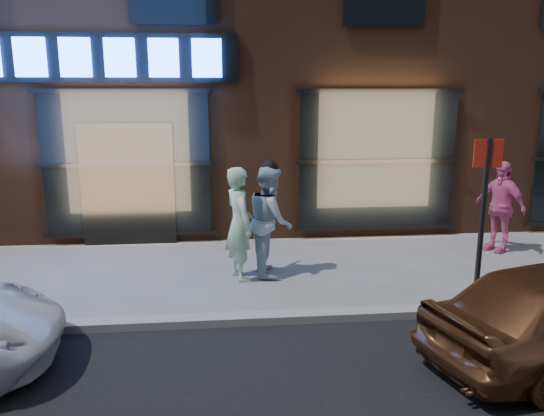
{
  "coord_description": "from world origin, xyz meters",
  "views": [
    {
      "loc": [
        1.81,
        -6.52,
        3.05
      ],
      "look_at": [
        2.61,
        1.6,
        1.2
      ],
      "focal_mm": 35.0,
      "sensor_mm": 36.0,
      "label": 1
    }
  ],
  "objects_px": {
    "passerby": "(500,206)",
    "sign_post": "(483,207)",
    "man_bowtie": "(239,224)",
    "man_cap": "(270,220)"
  },
  "relations": [
    {
      "from": "man_cap",
      "to": "sign_post",
      "type": "xyz_separation_m",
      "value": [
        2.78,
        -1.7,
        0.54
      ]
    },
    {
      "from": "passerby",
      "to": "sign_post",
      "type": "xyz_separation_m",
      "value": [
        -1.67,
        -2.54,
        0.59
      ]
    },
    {
      "from": "man_bowtie",
      "to": "passerby",
      "type": "relative_size",
      "value": 1.06
    },
    {
      "from": "man_bowtie",
      "to": "sign_post",
      "type": "bearing_deg",
      "value": -133.92
    },
    {
      "from": "man_bowtie",
      "to": "sign_post",
      "type": "distance_m",
      "value": 3.66
    },
    {
      "from": "passerby",
      "to": "man_cap",
      "type": "bearing_deg",
      "value": -107.08
    },
    {
      "from": "man_bowtie",
      "to": "man_cap",
      "type": "bearing_deg",
      "value": -87.64
    },
    {
      "from": "man_bowtie",
      "to": "passerby",
      "type": "xyz_separation_m",
      "value": [
        4.96,
        1.05,
        -0.06
      ]
    },
    {
      "from": "man_bowtie",
      "to": "man_cap",
      "type": "relative_size",
      "value": 1.01
    },
    {
      "from": "man_cap",
      "to": "passerby",
      "type": "height_order",
      "value": "man_cap"
    }
  ]
}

